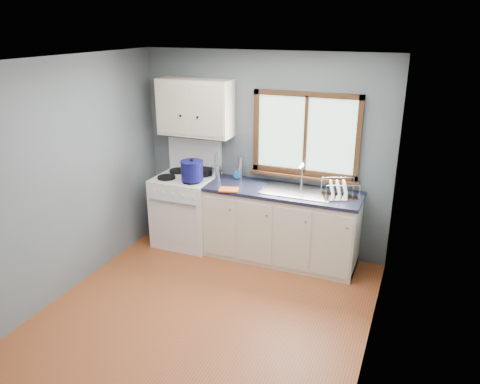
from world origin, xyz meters
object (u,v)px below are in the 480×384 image
at_px(sink, 297,197).
at_px(skillet, 203,171).
at_px(utensil_crock, 216,172).
at_px(thermos, 240,168).
at_px(base_cabinets, 281,229).
at_px(gas_range, 186,208).
at_px(stockpot, 192,170).
at_px(dish_rack, 339,192).

distance_m(sink, skillet, 1.32).
relative_size(utensil_crock, thermos, 1.37).
distance_m(sink, utensil_crock, 1.12).
bearing_deg(base_cabinets, gas_range, -179.18).
bearing_deg(skillet, base_cabinets, -31.00).
bearing_deg(utensil_crock, skillet, 172.55).
bearing_deg(gas_range, skillet, 41.44).
xyz_separation_m(stockpot, utensil_crock, (0.19, 0.29, -0.08)).
xyz_separation_m(gas_range, thermos, (0.68, 0.21, 0.57)).
relative_size(skillet, dish_rack, 0.83).
height_order(utensil_crock, thermos, utensil_crock).
distance_m(sink, stockpot, 1.32).
distance_m(sink, thermos, 0.85).
relative_size(gas_range, skillet, 3.40).
bearing_deg(dish_rack, skillet, 152.91).
distance_m(gas_range, sink, 1.53).
bearing_deg(thermos, skillet, -174.37).
distance_m(gas_range, skillet, 0.55).
distance_m(gas_range, utensil_crock, 0.65).
height_order(base_cabinets, stockpot, stockpot).
bearing_deg(utensil_crock, stockpot, -122.93).
xyz_separation_m(gas_range, utensil_crock, (0.38, 0.13, 0.51)).
xyz_separation_m(gas_range, skillet, (0.18, 0.16, 0.49)).
bearing_deg(base_cabinets, sink, -0.13).
relative_size(gas_range, stockpot, 4.49).
bearing_deg(dish_rack, gas_range, 157.85).
height_order(sink, stockpot, stockpot).
bearing_deg(sink, dish_rack, 1.59).
height_order(stockpot, utensil_crock, utensil_crock).
distance_m(skillet, dish_rack, 1.80).
height_order(stockpot, thermos, stockpot).
height_order(base_cabinets, thermos, thermos).
bearing_deg(skillet, thermos, -18.32).
height_order(gas_range, sink, gas_range).
distance_m(base_cabinets, stockpot, 1.31).
height_order(utensil_crock, dish_rack, utensil_crock).
bearing_deg(base_cabinets, utensil_crock, 173.03).
bearing_deg(stockpot, thermos, 36.96).
distance_m(gas_range, thermos, 0.91).
bearing_deg(sink, gas_range, -179.29).
bearing_deg(dish_rack, thermos, 149.20).
relative_size(sink, skillet, 2.10).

